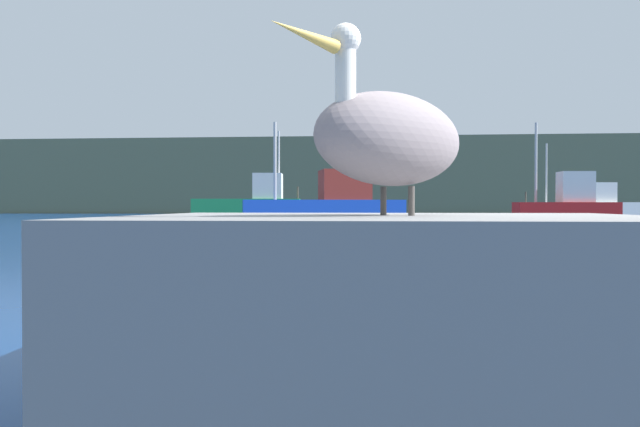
# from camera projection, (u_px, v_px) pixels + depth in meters

# --- Properties ---
(ground_plane) EXTENTS (260.00, 260.00, 0.00)m
(ground_plane) POSITION_uv_depth(u_px,v_px,m) (493.00, 355.00, 3.71)
(ground_plane) COLOR navy
(hillside_backdrop) EXTENTS (140.00, 16.03, 7.47)m
(hillside_backdrop) POSITION_uv_depth(u_px,v_px,m) (383.00, 178.00, 68.45)
(hillside_backdrop) COLOR #5B664C
(hillside_backdrop) RESTS_ON ground
(pier_dock) EXTENTS (2.44, 2.02, 0.83)m
(pier_dock) POSITION_uv_depth(u_px,v_px,m) (391.00, 304.00, 2.96)
(pier_dock) COLOR gray
(pier_dock) RESTS_ON ground
(pelican) EXTENTS (0.96, 1.14, 0.82)m
(pelican) POSITION_uv_depth(u_px,v_px,m) (390.00, 137.00, 2.94)
(pelican) COLOR gray
(pelican) RESTS_ON pier_dock
(fishing_boat_green) EXTENTS (6.24, 2.60, 5.11)m
(fishing_boat_green) POSITION_uv_depth(u_px,v_px,m) (252.00, 204.00, 36.48)
(fishing_boat_green) COLOR #1E8C4C
(fishing_boat_green) RESTS_ON ground
(fishing_boat_red) EXTENTS (4.63, 1.67, 4.69)m
(fishing_boat_red) POSITION_uv_depth(u_px,v_px,m) (568.00, 206.00, 29.45)
(fishing_boat_red) COLOR red
(fishing_boat_red) RESTS_ON ground
(fishing_boat_blue) EXTENTS (6.58, 3.39, 4.12)m
(fishing_boat_blue) POSITION_uv_depth(u_px,v_px,m) (327.00, 207.00, 25.22)
(fishing_boat_blue) COLOR blue
(fishing_boat_blue) RESTS_ON ground
(fishing_boat_white) EXTENTS (8.10, 3.65, 4.97)m
(fishing_boat_white) POSITION_uv_depth(u_px,v_px,m) (583.00, 206.00, 42.62)
(fishing_boat_white) COLOR white
(fishing_boat_white) RESTS_ON ground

